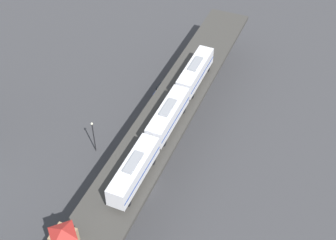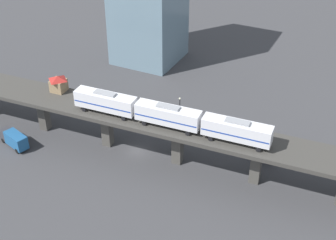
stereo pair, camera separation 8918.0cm
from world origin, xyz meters
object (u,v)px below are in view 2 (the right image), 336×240
Objects in this scene: street_car_blue at (264,155)px; subway_train at (168,115)px; signal_hut at (58,83)px; delivery_truck at (14,139)px; street_lamp at (180,109)px; street_car_red at (64,102)px.

subway_train is at bearing 120.81° from street_car_blue.
signal_hut is at bearing 85.36° from subway_train.
street_lamp is at bearing -51.51° from delivery_truck.
street_lamp is (21.15, -26.60, 2.35)m from delivery_truck.
delivery_truck reaches higher than street_car_blue.
street_car_blue is (9.51, -15.96, -10.14)m from subway_train.
street_lamp is at bearing 80.19° from street_car_blue.
street_car_blue is at bearing -89.28° from street_car_red.
street_car_blue is 20.10m from street_lamp.
signal_hut reaches higher than street_car_blue.
signal_hut reaches higher than delivery_truck.
street_car_blue is 0.64× the size of street_lamp.
street_car_red is 0.64× the size of street_lamp.
street_car_red is 17.21m from delivery_truck.
delivery_truck is at bearing 111.06° from street_car_blue.
delivery_truck is 34.07m from street_lamp.
street_car_red is 1.00× the size of street_car_blue.
subway_train is at bearing -106.14° from street_car_red.
street_lamp is (10.80, -22.20, -6.23)m from signal_hut.
street_car_red is 0.58× the size of delivery_truck.
signal_hut is 0.78× the size of street_car_blue.
street_car_red is at bearing 98.29° from street_lamp.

